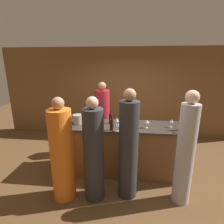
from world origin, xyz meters
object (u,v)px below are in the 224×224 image
(guest_1, at_px, (62,154))
(wine_bottle_1, at_px, (110,118))
(bartender, at_px, (103,121))
(wine_bottle_0, at_px, (112,124))
(ice_bucket, at_px, (78,119))
(guest_0, at_px, (94,154))
(guest_3, at_px, (128,149))
(guest_2, at_px, (185,153))
(wine_bottle_2, at_px, (183,124))

(guest_1, xyz_separation_m, wine_bottle_1, (0.71, 0.99, 0.35))
(wine_bottle_1, bearing_deg, bartender, 111.41)
(bartender, xyz_separation_m, wine_bottle_0, (0.36, -1.15, 0.32))
(bartender, distance_m, ice_bucket, 0.98)
(guest_0, bearing_deg, ice_bucket, 121.23)
(guest_3, bearing_deg, guest_2, -3.36)
(bartender, bearing_deg, guest_2, 134.62)
(guest_0, xyz_separation_m, guest_1, (-0.53, -0.05, -0.01))
(guest_1, xyz_separation_m, guest_2, (2.02, 0.11, 0.08))
(guest_3, relative_size, wine_bottle_1, 6.61)
(bartender, height_order, guest_1, bartender)
(bartender, bearing_deg, wine_bottle_2, 149.53)
(guest_0, xyz_separation_m, wine_bottle_0, (0.24, 0.55, 0.34))
(ice_bucket, bearing_deg, bartender, 64.96)
(guest_2, xyz_separation_m, ice_bucket, (-2.01, 0.79, 0.25))
(guest_1, relative_size, wine_bottle_0, 5.97)
(guest_3, xyz_separation_m, wine_bottle_2, (1.02, 0.57, 0.28))
(bartender, xyz_separation_m, guest_3, (0.69, -1.58, 0.04))
(guest_1, relative_size, wine_bottle_2, 5.86)
(guest_3, distance_m, ice_bucket, 1.34)
(wine_bottle_1, distance_m, wine_bottle_2, 1.44)
(bartender, height_order, wine_bottle_0, bartender)
(ice_bucket, bearing_deg, guest_2, -21.41)
(guest_3, height_order, wine_bottle_2, guest_3)
(guest_1, height_order, wine_bottle_2, guest_1)
(guest_0, relative_size, guest_2, 0.94)
(guest_0, distance_m, guest_2, 1.49)
(wine_bottle_0, bearing_deg, guest_3, -52.70)
(guest_0, height_order, guest_1, guest_0)
(wine_bottle_1, height_order, ice_bucket, wine_bottle_1)
(guest_0, relative_size, wine_bottle_2, 5.89)
(guest_3, bearing_deg, ice_bucket, 146.04)
(guest_2, bearing_deg, ice_bucket, 158.59)
(bartender, relative_size, guest_1, 1.03)
(guest_3, distance_m, wine_bottle_1, 0.96)
(wine_bottle_1, bearing_deg, guest_2, -33.78)
(wine_bottle_1, xyz_separation_m, ice_bucket, (-0.69, -0.09, -0.02))
(wine_bottle_0, bearing_deg, guest_1, -142.26)
(guest_1, distance_m, wine_bottle_0, 1.04)
(guest_0, height_order, wine_bottle_1, guest_0)
(guest_1, relative_size, guest_2, 0.94)
(guest_0, xyz_separation_m, wine_bottle_1, (0.18, 0.94, 0.34))
(wine_bottle_0, xyz_separation_m, wine_bottle_1, (-0.07, 0.39, -0.00))
(guest_0, relative_size, wine_bottle_1, 6.22)
(wine_bottle_2, xyz_separation_m, ice_bucket, (-2.10, 0.16, -0.03))
(guest_3, bearing_deg, wine_bottle_0, 127.30)
(guest_3, bearing_deg, guest_0, -168.49)
(guest_3, bearing_deg, wine_bottle_1, 115.71)
(guest_2, xyz_separation_m, wine_bottle_0, (-1.25, 0.49, 0.26))
(ice_bucket, bearing_deg, wine_bottle_2, -4.34)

